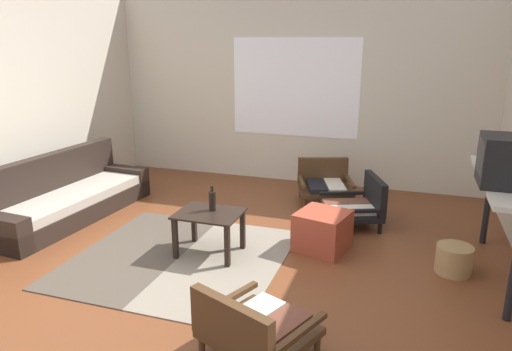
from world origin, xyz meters
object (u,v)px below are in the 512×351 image
(glass_bottle, at_px, (212,200))
(ottoman_orange, at_px, (322,231))
(armchair_by_window, at_px, (325,182))
(armchair_corner, at_px, (358,204))
(console_shelf, at_px, (506,191))
(couch, at_px, (66,199))
(coffee_table, at_px, (209,221))
(armchair_striped_foreground, at_px, (252,328))
(clay_vase, at_px, (504,157))
(wicker_basket, at_px, (454,259))

(glass_bottle, bearing_deg, ottoman_orange, 20.44)
(armchair_by_window, height_order, armchair_corner, armchair_corner)
(armchair_corner, height_order, console_shelf, console_shelf)
(armchair_corner, relative_size, console_shelf, 0.52)
(couch, bearing_deg, glass_bottle, -9.08)
(coffee_table, height_order, console_shelf, console_shelf)
(armchair_striped_foreground, distance_m, clay_vase, 2.67)
(armchair_corner, bearing_deg, clay_vase, -23.29)
(ottoman_orange, height_order, wicker_basket, ottoman_orange)
(coffee_table, relative_size, clay_vase, 2.02)
(wicker_basket, bearing_deg, clay_vase, 44.58)
(coffee_table, height_order, ottoman_orange, coffee_table)
(ottoman_orange, bearing_deg, wicker_basket, -4.87)
(coffee_table, xyz_separation_m, console_shelf, (2.50, 0.39, 0.44))
(ottoman_orange, xyz_separation_m, glass_bottle, (-0.98, -0.37, 0.33))
(armchair_striped_foreground, distance_m, armchair_corner, 2.54)
(armchair_by_window, distance_m, armchair_striped_foreground, 3.14)
(ottoman_orange, distance_m, wicker_basket, 1.18)
(armchair_corner, bearing_deg, armchair_by_window, 127.66)
(console_shelf, xyz_separation_m, wicker_basket, (-0.33, -0.06, -0.65))
(couch, distance_m, console_shelf, 4.48)
(coffee_table, relative_size, console_shelf, 0.39)
(ottoman_orange, distance_m, console_shelf, 1.62)
(couch, height_order, wicker_basket, couch)
(glass_bottle, bearing_deg, console_shelf, 7.38)
(clay_vase, bearing_deg, armchair_by_window, 146.21)
(console_shelf, bearing_deg, armchair_striped_foreground, -133.61)
(couch, relative_size, coffee_table, 3.54)
(armchair_corner, xyz_separation_m, console_shelf, (1.26, -0.81, 0.54))
(couch, relative_size, ottoman_orange, 4.63)
(console_shelf, bearing_deg, coffee_table, -171.23)
(armchair_by_window, height_order, clay_vase, clay_vase)
(couch, relative_size, armchair_corner, 2.64)
(armchair_corner, distance_m, console_shelf, 1.59)
(wicker_basket, bearing_deg, glass_bottle, -172.97)
(clay_vase, bearing_deg, glass_bottle, -166.68)
(couch, relative_size, armchair_by_window, 2.69)
(armchair_corner, distance_m, clay_vase, 1.57)
(coffee_table, bearing_deg, console_shelf, 8.77)
(armchair_striped_foreground, relative_size, armchair_corner, 1.02)
(coffee_table, distance_m, ottoman_orange, 1.09)
(clay_vase, bearing_deg, coffee_table, -165.36)
(armchair_striped_foreground, xyz_separation_m, ottoman_orange, (0.12, 1.75, -0.04))
(armchair_striped_foreground, height_order, wicker_basket, armchair_striped_foreground)
(coffee_table, bearing_deg, armchair_corner, 44.02)
(coffee_table, bearing_deg, ottoman_orange, 23.40)
(armchair_corner, relative_size, clay_vase, 2.70)
(armchair_striped_foreground, bearing_deg, wicker_basket, 51.83)
(armchair_striped_foreground, distance_m, ottoman_orange, 1.75)
(armchair_by_window, xyz_separation_m, ottoman_orange, (0.24, -1.39, -0.06))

